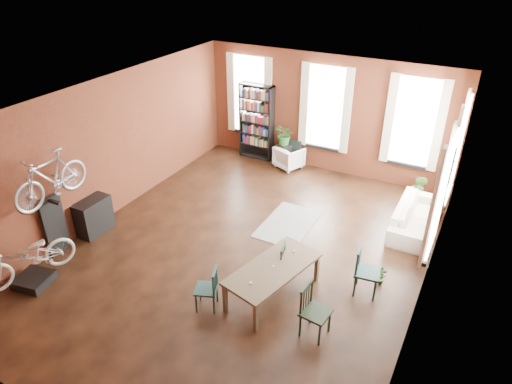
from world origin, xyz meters
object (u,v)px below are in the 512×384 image
Objects in this scene: dining_chair_a at (206,289)px; dining_chair_c at (316,312)px; dining_table at (273,281)px; dining_chair_d at (367,272)px; dining_chair_b at (274,263)px; bookshelf at (257,122)px; plant_stand at (284,156)px; bicycle_floor at (22,239)px; white_armchair at (289,156)px; bike_trainer at (34,280)px; cream_sofa at (416,213)px; console_table at (94,216)px.

dining_chair_c is at bearing 77.34° from dining_chair_a.
dining_table is 1.72m from dining_chair_d.
bookshelf is at bearing -160.90° from dining_chair_b.
bicycle_floor is at bearing -105.93° from plant_stand.
dining_chair_a is at bearing -123.22° from dining_table.
dining_chair_c is (1.03, -0.52, 0.15)m from dining_table.
white_armchair is 7.19m from bike_trainer.
cream_sofa is 4.24m from plant_stand.
white_armchair is 0.33× the size of cream_sofa.
bicycle_floor is at bearing 108.19° from dining_chair_d.
console_table is at bearing 98.28° from bike_trainer.
white_armchair is (-1.97, 4.98, 0.03)m from dining_table.
dining_chair_a is (-0.89, -0.83, 0.10)m from dining_table.
bike_trainer is at bearing 131.97° from cream_sofa.
dining_chair_a is 0.38× the size of bookshelf.
dining_chair_b is 1.18× the size of white_armchair.
cream_sofa reaches higher than console_table.
plant_stand is 7.19m from bicycle_floor.
cream_sofa is 1.20× the size of bicycle_floor.
dining_table is 2.69× the size of white_armchair.
dining_chair_d reaches higher than dining_table.
bicycle_floor is (-2.13, -6.86, 0.69)m from white_armchair.
bike_trainer is (-2.16, -6.86, -0.26)m from white_armchair.
dining_chair_d is at bearing -43.22° from bookshelf.
plant_stand is at bearing 126.78° from dining_table.
dining_table is at bearing -66.89° from plant_stand.
dining_table is 3.10× the size of bike_trainer.
console_table is (-3.51, 0.82, -0.02)m from dining_chair_a.
dining_chair_b is (-0.17, 0.38, 0.09)m from dining_table.
dining_chair_a is 0.48× the size of bicycle_floor.
bike_trainer is 0.95m from bicycle_floor.
bookshelf is at bearing 101.02° from bicycle_floor.
bicycle_floor is (-4.10, -1.88, 0.72)m from dining_table.
cream_sofa is at bearing 76.00° from dining_table.
bookshelf is at bearing 134.70° from dining_table.
dining_chair_a is 3.61m from console_table.
cream_sofa is (4.95, -1.70, -0.69)m from bookshelf.
dining_chair_b reaches higher than cream_sofa.
dining_chair_a is 1.41m from dining_chair_b.
dining_chair_d is at bearing -48.88° from plant_stand.
dining_chair_b is 0.87× the size of dining_chair_c.
bike_trainer is (-3.24, -1.04, -0.33)m from dining_chair_a.
plant_stand is at bearing 92.97° from bicycle_floor.
console_table is at bearing -97.16° from dining_chair_b.
white_armchair reaches higher than dining_table.
dining_table is at bearing 133.40° from white_armchair.
bicycle_floor is (0.03, -0.01, 0.95)m from bike_trainer.
dining_chair_a is 3.42m from bike_trainer.
cream_sofa is 3.23× the size of plant_stand.
dining_chair_c is 5.33m from bicycle_floor.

